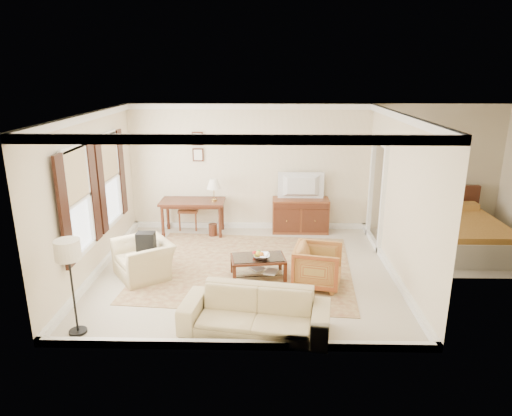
{
  "coord_description": "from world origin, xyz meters",
  "views": [
    {
      "loc": [
        0.38,
        -7.8,
        3.62
      ],
      "look_at": [
        0.2,
        0.3,
        1.15
      ],
      "focal_mm": 32.0,
      "sensor_mm": 36.0,
      "label": 1
    }
  ],
  "objects_px": {
    "coffee_table": "(258,262)",
    "striped_armchair": "(318,264)",
    "sofa": "(255,305)",
    "tv": "(301,178)",
    "sideboard": "(300,215)",
    "writing_desk": "(193,205)",
    "club_armchair": "(143,253)"
  },
  "relations": [
    {
      "from": "coffee_table",
      "to": "striped_armchair",
      "type": "relative_size",
      "value": 1.28
    },
    {
      "from": "tv",
      "to": "coffee_table",
      "type": "distance_m",
      "value": 2.8
    },
    {
      "from": "writing_desk",
      "to": "sideboard",
      "type": "height_order",
      "value": "sideboard"
    },
    {
      "from": "tv",
      "to": "sofa",
      "type": "relative_size",
      "value": 0.47
    },
    {
      "from": "sideboard",
      "to": "coffee_table",
      "type": "xyz_separation_m",
      "value": [
        -0.93,
        -2.48,
        -0.09
      ]
    },
    {
      "from": "sideboard",
      "to": "striped_armchair",
      "type": "relative_size",
      "value": 1.59
    },
    {
      "from": "sofa",
      "to": "striped_armchair",
      "type": "bearing_deg",
      "value": 63.9
    },
    {
      "from": "striped_armchair",
      "to": "sofa",
      "type": "xyz_separation_m",
      "value": [
        -1.04,
        -1.48,
        0.01
      ]
    },
    {
      "from": "club_armchair",
      "to": "sofa",
      "type": "relative_size",
      "value": 0.48
    },
    {
      "from": "coffee_table",
      "to": "sideboard",
      "type": "bearing_deg",
      "value": 69.48
    },
    {
      "from": "striped_armchair",
      "to": "sofa",
      "type": "distance_m",
      "value": 1.81
    },
    {
      "from": "sideboard",
      "to": "striped_armchair",
      "type": "distance_m",
      "value": 2.77
    },
    {
      "from": "tv",
      "to": "striped_armchair",
      "type": "height_order",
      "value": "tv"
    },
    {
      "from": "writing_desk",
      "to": "sideboard",
      "type": "relative_size",
      "value": 1.12
    },
    {
      "from": "sideboard",
      "to": "club_armchair",
      "type": "bearing_deg",
      "value": -140.89
    },
    {
      "from": "writing_desk",
      "to": "tv",
      "type": "relative_size",
      "value": 1.45
    },
    {
      "from": "tv",
      "to": "club_armchair",
      "type": "xyz_separation_m",
      "value": [
        -3.0,
        -2.42,
        -0.84
      ]
    },
    {
      "from": "striped_armchair",
      "to": "writing_desk",
      "type": "bearing_deg",
      "value": 57.38
    },
    {
      "from": "sofa",
      "to": "club_armchair",
      "type": "bearing_deg",
      "value": 148.03
    },
    {
      "from": "writing_desk",
      "to": "tv",
      "type": "xyz_separation_m",
      "value": [
        2.45,
        0.16,
        0.61
      ]
    },
    {
      "from": "club_armchair",
      "to": "striped_armchair",
      "type": "bearing_deg",
      "value": 49.04
    },
    {
      "from": "sideboard",
      "to": "club_armchair",
      "type": "height_order",
      "value": "club_armchair"
    },
    {
      "from": "sideboard",
      "to": "coffee_table",
      "type": "distance_m",
      "value": 2.65
    },
    {
      "from": "sideboard",
      "to": "coffee_table",
      "type": "relative_size",
      "value": 1.24
    },
    {
      "from": "tv",
      "to": "striped_armchair",
      "type": "relative_size",
      "value": 1.23
    },
    {
      "from": "striped_armchair",
      "to": "sideboard",
      "type": "bearing_deg",
      "value": 14.9
    },
    {
      "from": "tv",
      "to": "sofa",
      "type": "distance_m",
      "value": 4.42
    },
    {
      "from": "striped_armchair",
      "to": "sofa",
      "type": "height_order",
      "value": "sofa"
    },
    {
      "from": "writing_desk",
      "to": "club_armchair",
      "type": "height_order",
      "value": "club_armchair"
    },
    {
      "from": "sideboard",
      "to": "tv",
      "type": "xyz_separation_m",
      "value": [
        0.0,
        -0.02,
        0.89
      ]
    },
    {
      "from": "writing_desk",
      "to": "sofa",
      "type": "relative_size",
      "value": 0.68
    },
    {
      "from": "writing_desk",
      "to": "coffee_table",
      "type": "bearing_deg",
      "value": -56.38
    }
  ]
}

